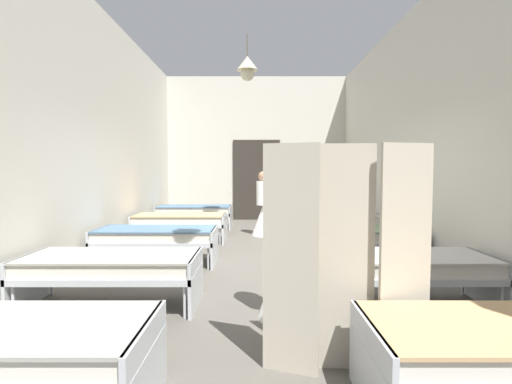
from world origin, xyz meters
TOP-DOWN VIEW (x-y plane):
  - ground_plane at (0.00, 0.00)m, footprint 5.92×11.38m
  - room_shell at (-0.00, 1.18)m, footprint 5.72×10.98m
  - bed_left_row_1 at (-1.61, -1.88)m, footprint 1.90×0.84m
  - bed_right_row_1 at (1.61, -1.88)m, footprint 1.90×0.84m
  - bed_left_row_2 at (-1.61, 0.00)m, footprint 1.90×0.84m
  - bed_right_row_2 at (1.61, 0.00)m, footprint 1.90×0.84m
  - bed_left_row_3 at (-1.61, 1.88)m, footprint 1.90×0.84m
  - bed_right_row_3 at (1.61, 1.88)m, footprint 1.90×0.84m
  - bed_left_row_4 at (-1.61, 3.75)m, footprint 1.90×0.84m
  - bed_right_row_4 at (1.61, 3.75)m, footprint 1.90×0.84m
  - nurse_near_aisle at (0.15, 2.62)m, footprint 0.52×0.52m
  - nurse_mid_aisle at (0.26, -2.22)m, footprint 0.52×0.52m
  - patient_seated_primary at (1.26, 1.86)m, footprint 0.44×0.44m
  - privacy_screen at (0.66, -3.23)m, footprint 1.25×0.17m

SIDE VIEW (x-z plane):
  - ground_plane at x=0.00m, z-range -0.10..0.00m
  - bed_left_row_1 at x=-1.61m, z-range 0.15..0.73m
  - bed_right_row_1 at x=1.61m, z-range 0.15..0.73m
  - bed_left_row_2 at x=-1.61m, z-range 0.15..0.73m
  - bed_right_row_2 at x=1.61m, z-range 0.15..0.73m
  - bed_left_row_3 at x=-1.61m, z-range 0.15..0.73m
  - bed_right_row_3 at x=1.61m, z-range 0.15..0.73m
  - bed_left_row_4 at x=-1.61m, z-range 0.15..0.73m
  - bed_right_row_4 at x=1.61m, z-range 0.15..0.73m
  - nurse_near_aisle at x=0.15m, z-range -0.21..1.27m
  - nurse_mid_aisle at x=0.26m, z-range -0.21..1.27m
  - privacy_screen at x=0.66m, z-range 0.00..1.70m
  - patient_seated_primary at x=1.26m, z-range 0.47..1.27m
  - room_shell at x=0.00m, z-range 0.00..4.28m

